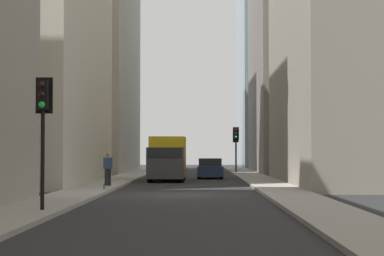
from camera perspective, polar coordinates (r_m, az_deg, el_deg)
name	(u,v)px	position (r m, az deg, el deg)	size (l,w,h in m)	color
ground_plane	(184,194)	(30.06, -0.71, -5.58)	(135.00, 135.00, 0.00)	#262628
sidewalk_right	(82,193)	(30.51, -9.23, -5.37)	(90.00, 2.20, 0.14)	gray
sidewalk_left	(286,193)	(30.28, 7.87, -5.41)	(90.00, 2.20, 0.14)	gray
building_left_far	(310,5)	(63.03, 9.87, 10.11)	(16.63, 10.00, 30.14)	gray
building_right_far	(77,19)	(63.91, -9.62, 8.99)	(18.41, 10.00, 28.07)	#A8A091
delivery_truck	(167,158)	(43.93, -2.07, -2.55)	(6.46, 2.25, 2.84)	yellow
sedan_navy	(210,169)	(48.07, 1.52, -3.45)	(4.30, 1.78, 1.42)	navy
traffic_light_foreground	(43,112)	(20.92, -12.40, 1.33)	(0.43, 0.52, 4.00)	black
traffic_light_midblock	(236,139)	(57.93, 3.71, -0.93)	(0.43, 0.52, 3.84)	black
traffic_light_far_junction	(236,141)	(61.44, 3.69, -1.10)	(0.43, 0.52, 3.69)	black
pedestrian	(108,167)	(35.25, -7.07, -3.30)	(0.26, 0.44, 1.70)	black
discarded_bottle	(104,187)	(31.87, -7.38, -4.92)	(0.07, 0.07, 0.27)	#236033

